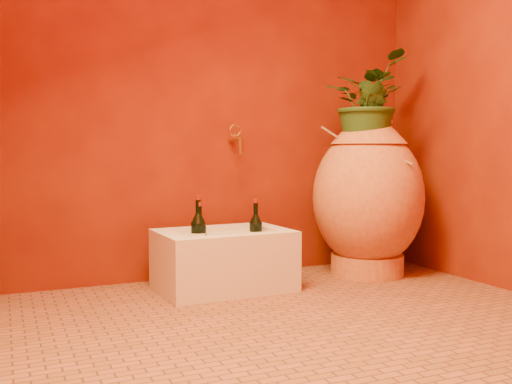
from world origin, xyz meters
name	(u,v)px	position (x,y,z in m)	size (l,w,h in m)	color
floor	(302,319)	(0.00, 0.00, 0.00)	(2.50, 2.50, 0.00)	brown
wall_back	(221,63)	(0.00, 1.00, 1.25)	(2.50, 0.02, 2.50)	#5D1205
amphora	(368,197)	(0.80, 0.65, 0.47)	(0.66, 0.66, 0.94)	#CD843A
stone_basin	(224,261)	(-0.12, 0.65, 0.15)	(0.70, 0.49, 0.32)	beige
wine_bottle_a	(256,234)	(0.07, 0.67, 0.28)	(0.07, 0.07, 0.30)	black
wine_bottle_b	(200,238)	(-0.25, 0.66, 0.28)	(0.07, 0.07, 0.30)	black
wine_bottle_c	(198,236)	(-0.26, 0.66, 0.29)	(0.08, 0.08, 0.33)	black
wall_tap	(236,138)	(0.06, 0.91, 0.81)	(0.08, 0.16, 0.18)	#A27C25
plant_main	(366,101)	(0.78, 0.67, 1.03)	(0.51, 0.44, 0.57)	#224A1A
plant_side	(367,117)	(0.74, 0.59, 0.94)	(0.22, 0.18, 0.40)	#224A1A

